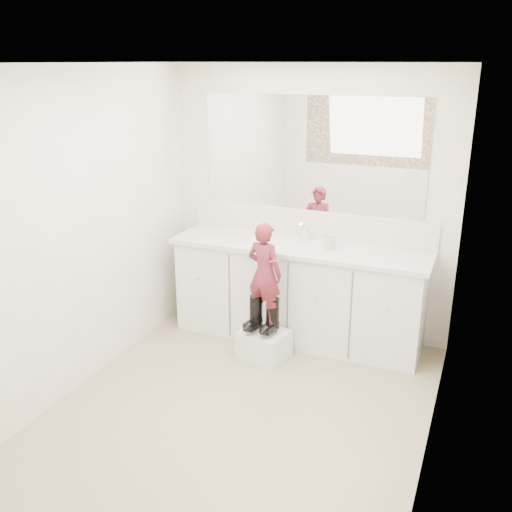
% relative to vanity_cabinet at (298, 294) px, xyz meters
% --- Properties ---
extents(floor, '(3.00, 3.00, 0.00)m').
position_rel_vanity_cabinet_xyz_m(floor, '(0.00, -1.23, -0.42)').
color(floor, '#857757').
rests_on(floor, ground).
extents(ceiling, '(3.00, 3.00, 0.00)m').
position_rel_vanity_cabinet_xyz_m(ceiling, '(0.00, -1.23, 1.97)').
color(ceiling, white).
rests_on(ceiling, wall_back).
extents(wall_back, '(2.60, 0.00, 2.60)m').
position_rel_vanity_cabinet_xyz_m(wall_back, '(0.00, 0.27, 0.77)').
color(wall_back, beige).
rests_on(wall_back, floor).
extents(wall_front, '(2.60, 0.00, 2.60)m').
position_rel_vanity_cabinet_xyz_m(wall_front, '(0.00, -2.73, 0.77)').
color(wall_front, beige).
rests_on(wall_front, floor).
extents(wall_left, '(0.00, 3.00, 3.00)m').
position_rel_vanity_cabinet_xyz_m(wall_left, '(-1.30, -1.23, 0.78)').
color(wall_left, beige).
rests_on(wall_left, floor).
extents(wall_right, '(0.00, 3.00, 3.00)m').
position_rel_vanity_cabinet_xyz_m(wall_right, '(1.30, -1.23, 0.78)').
color(wall_right, beige).
rests_on(wall_right, floor).
extents(vanity_cabinet, '(2.20, 0.55, 0.85)m').
position_rel_vanity_cabinet_xyz_m(vanity_cabinet, '(0.00, 0.00, 0.00)').
color(vanity_cabinet, silver).
rests_on(vanity_cabinet, floor).
extents(countertop, '(2.28, 0.58, 0.04)m').
position_rel_vanity_cabinet_xyz_m(countertop, '(0.00, -0.01, 0.45)').
color(countertop, beige).
rests_on(countertop, vanity_cabinet).
extents(backsplash, '(2.28, 0.03, 0.25)m').
position_rel_vanity_cabinet_xyz_m(backsplash, '(0.00, 0.26, 0.59)').
color(backsplash, beige).
rests_on(backsplash, countertop).
extents(mirror, '(2.00, 0.02, 1.00)m').
position_rel_vanity_cabinet_xyz_m(mirror, '(0.00, 0.26, 1.22)').
color(mirror, white).
rests_on(mirror, wall_back).
extents(dot_panel, '(2.00, 0.01, 1.20)m').
position_rel_vanity_cabinet_xyz_m(dot_panel, '(0.00, -2.71, 1.22)').
color(dot_panel, '#472819').
rests_on(dot_panel, wall_front).
extents(faucet, '(0.08, 0.08, 0.10)m').
position_rel_vanity_cabinet_xyz_m(faucet, '(0.00, 0.15, 0.52)').
color(faucet, silver).
rests_on(faucet, countertop).
extents(cup, '(0.12, 0.12, 0.11)m').
position_rel_vanity_cabinet_xyz_m(cup, '(0.27, -0.00, 0.52)').
color(cup, beige).
rests_on(cup, countertop).
extents(soap_bottle, '(0.09, 0.09, 0.18)m').
position_rel_vanity_cabinet_xyz_m(soap_bottle, '(-0.37, 0.07, 0.55)').
color(soap_bottle, beige).
rests_on(soap_bottle, countertop).
extents(step_stool, '(0.44, 0.39, 0.24)m').
position_rel_vanity_cabinet_xyz_m(step_stool, '(-0.13, -0.48, -0.30)').
color(step_stool, silver).
rests_on(step_stool, floor).
extents(boot_left, '(0.16, 0.23, 0.32)m').
position_rel_vanity_cabinet_xyz_m(boot_left, '(-0.21, -0.48, -0.02)').
color(boot_left, black).
rests_on(boot_left, step_stool).
extents(boot_right, '(0.16, 0.23, 0.32)m').
position_rel_vanity_cabinet_xyz_m(boot_right, '(-0.06, -0.48, -0.02)').
color(boot_right, black).
rests_on(boot_right, step_stool).
extents(toddler, '(0.35, 0.26, 0.86)m').
position_rel_vanity_cabinet_xyz_m(toddler, '(-0.13, -0.48, 0.35)').
color(toddler, '#A5323F').
rests_on(toddler, step_stool).
extents(toothbrush, '(0.14, 0.04, 0.06)m').
position_rel_vanity_cabinet_xyz_m(toothbrush, '(-0.06, -0.51, 0.47)').
color(toothbrush, '#DE5685').
rests_on(toothbrush, toddler).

